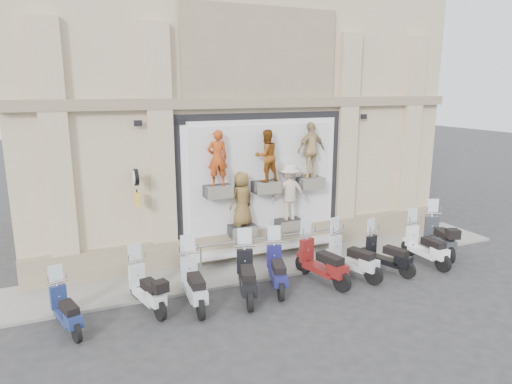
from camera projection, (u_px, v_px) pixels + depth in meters
ground at (306, 291)px, 12.16m from camera, size 90.00×90.00×0.00m
sidewalk at (272, 262)px, 14.03m from camera, size 16.00×2.20×0.08m
building at (218, 68)px, 17.08m from camera, size 14.00×8.60×12.00m
shop_vitrine at (268, 184)px, 14.13m from camera, size 5.60×0.85×4.30m
guard_rail at (274, 250)px, 13.84m from camera, size 5.06×0.10×0.93m
clock_sign_bracket at (136, 183)px, 12.23m from camera, size 0.10×0.80×1.02m
scooter_a at (65, 302)px, 10.02m from camera, size 0.94×1.77×1.38m
scooter_b at (146, 280)px, 10.97m from camera, size 0.99×1.93×1.51m
scooter_c at (194, 275)px, 11.15m from camera, size 0.74×2.05×1.64m
scooter_d at (247, 267)px, 11.59m from camera, size 1.16×2.13×1.66m
scooter_e at (277, 261)px, 12.11m from camera, size 1.13×2.02×1.58m
scooter_f at (322, 254)px, 12.51m from camera, size 1.05×2.16×1.69m
scooter_g at (352, 250)px, 12.90m from camera, size 1.19×2.09×1.63m
scooter_h at (388, 247)px, 13.27m from camera, size 1.08×1.91×1.49m
scooter_i at (426, 239)px, 13.88m from camera, size 0.61×1.98×1.60m
scooter_j at (440, 229)px, 14.63m from camera, size 1.30×2.16×1.69m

